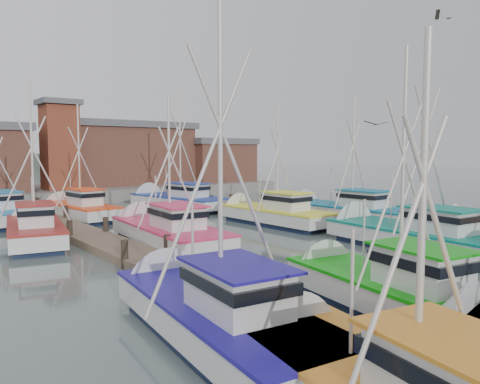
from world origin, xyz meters
TOP-DOWN VIEW (x-y plane):
  - ground at (0.00, 0.00)m, footprint 260.00×260.00m
  - dock_left at (-7.00, 4.04)m, footprint 2.30×46.00m
  - dock_right at (7.00, 4.04)m, footprint 2.30×46.00m
  - quay at (0.00, 37.00)m, footprint 44.00×16.00m
  - shed_center at (6.00, 37.00)m, footprint 14.84×9.54m
  - shed_right at (17.00, 34.00)m, footprint 8.48×6.36m
  - lookout_tower at (-2.00, 33.00)m, footprint 3.60×3.60m
  - boat_4 at (-3.99, -4.78)m, footprint 3.90×8.56m
  - boat_5 at (4.82, -0.06)m, footprint 4.37×10.49m
  - boat_6 at (-9.27, -3.12)m, footprint 3.99×9.04m
  - boat_8 at (-4.25, 8.49)m, footprint 3.86×9.90m
  - boat_9 at (4.68, 10.23)m, footprint 3.51×9.24m
  - boat_10 at (-9.47, 13.27)m, footprint 4.18×8.80m
  - boat_11 at (9.81, 8.26)m, footprint 3.93×9.97m
  - boat_12 at (-4.70, 20.69)m, footprint 3.53×8.74m
  - boat_13 at (3.98, 21.66)m, footprint 4.77×10.64m
  - gull_near at (1.05, -3.56)m, footprint 1.50×0.66m
  - gull_far at (2.65, 0.45)m, footprint 1.55×0.66m

SIDE VIEW (x-z plane):
  - ground at x=0.00m, z-range 0.00..0.00m
  - dock_left at x=-7.00m, z-range -0.54..0.96m
  - dock_right at x=7.00m, z-range -0.54..0.96m
  - quay at x=0.00m, z-range 0.00..1.20m
  - boat_8 at x=-4.25m, z-range -3.55..4.91m
  - boat_4 at x=-3.99m, z-range -3.55..4.91m
  - boat_9 at x=4.68m, z-range -3.63..4.99m
  - boat_12 at x=-4.70m, z-range -3.75..5.11m
  - boat_11 at x=9.81m, z-range -4.07..5.44m
  - boat_10 at x=-9.47m, z-range -3.83..5.20m
  - boat_6 at x=-9.27m, z-range -4.27..5.65m
  - boat_5 at x=4.82m, z-range -4.75..6.13m
  - boat_13 at x=3.98m, z-range -4.94..6.32m
  - shed_right at x=17.00m, z-range 1.24..6.44m
  - shed_center at x=6.00m, z-range 1.24..8.14m
  - lookout_tower at x=-2.00m, z-range 1.30..9.80m
  - gull_far at x=2.65m, z-range 6.04..6.28m
  - gull_near at x=1.05m, z-range 9.75..9.99m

